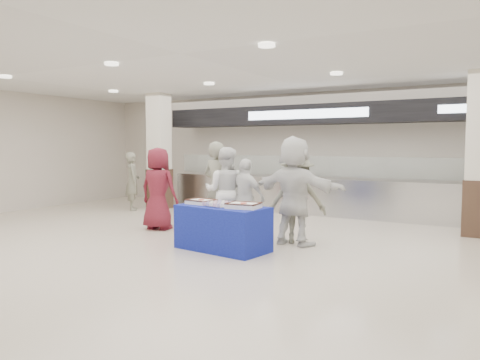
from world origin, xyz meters
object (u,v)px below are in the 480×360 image
Objects in this scene: civilian_maroon at (158,189)px; soldier_a at (217,187)px; soldier_b at (297,198)px; display_table at (223,228)px; soldier_bg at (133,181)px; cupcake_tray at (219,204)px; sheet_cake_left at (201,201)px; chef_short at (246,198)px; civilian_white at (295,191)px; chef_tall at (225,191)px; sheet_cake_right at (244,205)px.

civilian_maroon is 0.93× the size of soldier_a.
civilian_maroon is at bearing -18.32° from soldier_b.
soldier_bg reaches higher than display_table.
cupcake_tray reaches higher than display_table.
chef_short reaches higher than sheet_cake_left.
display_table is at bearing 57.21° from civilian_white.
display_table is 0.63m from sheet_cake_left.
sheet_cake_left is at bearing -177.28° from display_table.
sheet_cake_left is at bearing 44.02° from civilian_white.
soldier_bg is (-2.53, 1.92, -0.07)m from civilian_maroon.
soldier_bg is (-4.75, 2.89, 0.42)m from display_table.
cupcake_tray is 0.28× the size of soldier_a.
display_table is 0.84× the size of soldier_a.
soldier_bg is (-5.59, 1.71, -0.02)m from soldier_b.
chef_tall is at bearing 9.36° from chef_short.
soldier_bg is at bearing -40.11° from chef_tall.
soldier_b is 0.84× the size of civilian_white.
chef_tall reaches higher than civilian_maroon.
soldier_b is at bearing 163.54° from chef_tall.
chef_tall is at bearing 2.36° from civilian_white.
sheet_cake_right is 2.84m from civilian_maroon.
display_table is 0.61m from sheet_cake_right.
chef_short is at bearing 97.54° from cupcake_tray.
sheet_cake_left is (-0.46, 0.04, 0.42)m from display_table.
civilian_maroon is 3.07m from soldier_b.
chef_tall is at bearing 117.41° from cupcake_tray.
soldier_a is at bearing 135.33° from sheet_cake_right.
soldier_b is (1.05, 0.03, 0.05)m from chef_short.
soldier_b is (0.90, 1.22, 0.02)m from cupcake_tray.
chef_tall is 4.43m from soldier_bg.
soldier_a is (-1.42, 1.40, 0.12)m from sheet_cake_right.
soldier_a reaches higher than soldier_b.
civilian_white is at bearing -177.48° from chef_short.
soldier_bg is at bearing -15.61° from soldier_a.
display_table is at bearing 110.71° from chef_short.
chef_short is at bearing -158.96° from soldier_bg.
sheet_cake_right is at bearing 75.89° from civilian_white.
civilian_white is (0.44, 1.06, 0.17)m from sheet_cake_right.
display_table is at bearing 102.85° from chef_tall.
soldier_bg reaches higher than sheet_cake_right.
soldier_a reaches higher than sheet_cake_right.
sheet_cake_left is 5.14m from soldier_bg.
civilian_maroon reaches higher than sheet_cake_right.
civilian_maroon is at bearing 8.99° from civilian_white.
sheet_cake_left is at bearing 118.17° from soldier_a.
display_table is 0.42m from cupcake_tray.
display_table is 0.89× the size of chef_tall.
sheet_cake_left is 1.15m from chef_tall.
soldier_b is (0.41, 1.24, 0.01)m from sheet_cake_right.
soldier_bg is at bearing -10.36° from chef_short.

